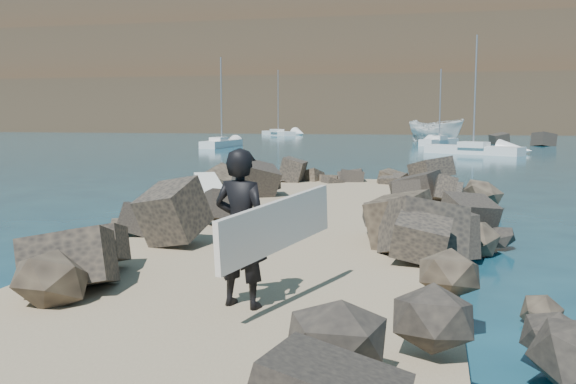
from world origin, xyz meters
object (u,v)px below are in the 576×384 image
Objects in this scene: boat_imported at (436,130)px; sailboat_b at (439,142)px; surfer_with_board at (246,228)px; surfboard_resting at (211,191)px.

boat_imported is 0.88× the size of sailboat_b.
sailboat_b is (2.57, 58.82, -1.22)m from surfer_with_board.
boat_imported is at bearing 92.33° from sailboat_b.
surfboard_resting is 0.33× the size of boat_imported.
surfer_with_board is at bearing -92.50° from sailboat_b.
surfer_with_board is 0.30× the size of sailboat_b.
surfer_with_board is (-2.23, -67.07, 0.26)m from boat_imported.
surfboard_resting is at bearing -96.51° from sailboat_b.
sailboat_b is at bearing 87.50° from surfer_with_board.
sailboat_b is at bearing -149.32° from boat_imported.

